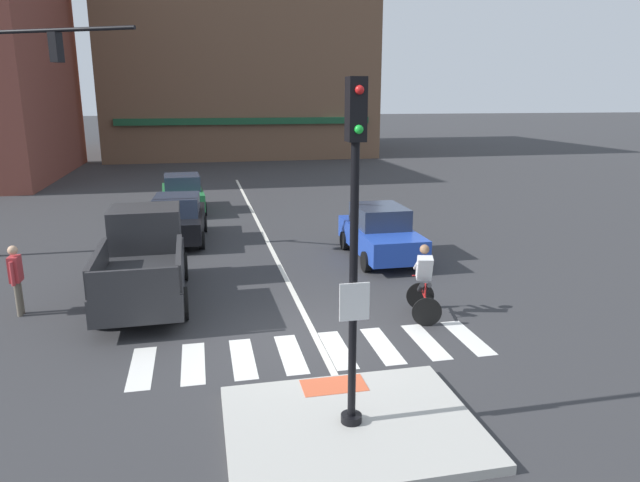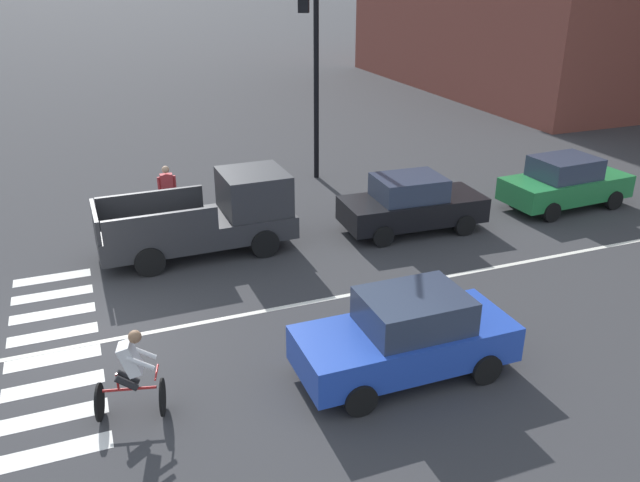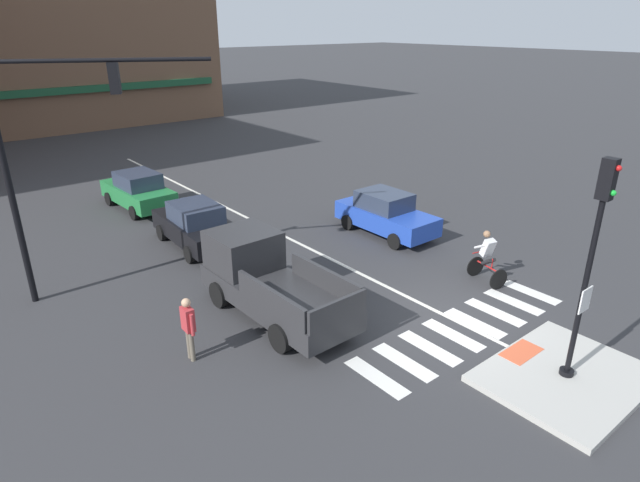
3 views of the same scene
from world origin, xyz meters
name	(u,v)px [view 2 (image 2 of 3)]	position (x,y,z in m)	size (l,w,h in m)	color
ground_plane	(83,341)	(0.00, 0.00, 0.00)	(300.00, 300.00, 0.00)	#333335
crosswalk_stripe_a	(52,278)	(-3.31, -0.59, 0.00)	(0.44, 1.80, 0.01)	silver
crosswalk_stripe_b	(53,295)	(-2.36, -0.59, 0.00)	(0.44, 1.80, 0.01)	silver
crosswalk_stripe_c	(53,314)	(-1.42, -0.59, 0.00)	(0.44, 1.80, 0.01)	silver
crosswalk_stripe_d	(53,335)	(-0.47, -0.59, 0.00)	(0.44, 1.80, 0.01)	silver
crosswalk_stripe_e	(53,359)	(0.47, -0.59, 0.00)	(0.44, 1.80, 0.01)	silver
crosswalk_stripe_f	(54,386)	(1.42, -0.59, 0.00)	(0.44, 1.80, 0.01)	silver
crosswalk_stripe_g	(54,417)	(2.36, -0.59, 0.00)	(0.44, 1.80, 0.01)	silver
crosswalk_stripe_h	(54,452)	(3.31, -0.59, 0.00)	(0.44, 1.80, 0.01)	silver
lane_centre_line	(495,268)	(0.17, 10.00, 0.00)	(0.14, 28.00, 0.01)	silver
traffic_light_mast	(312,50)	(-7.56, 7.92, 4.60)	(5.11, 2.73, 6.97)	black
car_blue_eastbound_mid	(407,335)	(3.38, 5.68, 0.81)	(1.86, 4.11, 1.64)	#2347B7
car_green_westbound_distant	(565,183)	(-2.81, 14.64, 0.81)	(2.01, 4.19, 1.64)	#237A3D
car_black_westbound_far	(411,204)	(-2.86, 9.18, 0.81)	(1.99, 4.18, 1.64)	black
pickup_truck_charcoal_westbound_near	(214,216)	(-3.52, 3.59, 0.98)	(2.12, 5.13, 2.08)	#2D2D30
cyclist	(131,373)	(2.83, 0.76, 0.87)	(0.90, 1.22, 1.68)	black
pedestrian_at_curb_left	(167,188)	(-6.29, 2.79, 0.98)	(0.23, 0.55, 1.67)	#6B6051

